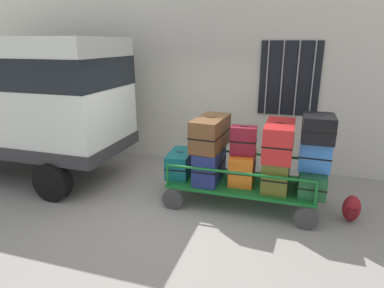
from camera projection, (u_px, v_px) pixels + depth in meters
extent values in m
plane|color=gray|center=(185.00, 207.00, 5.66)|extent=(40.00, 40.00, 0.00)
cube|color=beige|center=(221.00, 52.00, 7.16)|extent=(12.00, 0.30, 5.00)
cube|color=black|center=(289.00, 79.00, 6.73)|extent=(1.20, 0.04, 1.50)
cylinder|color=gray|center=(267.00, 78.00, 6.82)|extent=(0.03, 0.03, 1.50)
cylinder|color=gray|center=(282.00, 79.00, 6.74)|extent=(0.03, 0.03, 1.50)
cylinder|color=gray|center=(297.00, 79.00, 6.65)|extent=(0.03, 0.03, 1.50)
cylinder|color=gray|center=(313.00, 80.00, 6.57)|extent=(0.03, 0.03, 1.50)
cube|color=silver|center=(17.00, 93.00, 6.64)|extent=(4.37, 1.81, 2.16)
cube|color=black|center=(13.00, 70.00, 6.51)|extent=(4.39, 1.83, 0.55)
cube|color=#2D2D30|center=(24.00, 139.00, 6.93)|extent=(4.41, 1.85, 0.24)
cylinder|color=black|center=(52.00, 182.00, 5.83)|extent=(0.70, 0.22, 0.70)
cube|color=#146023|center=(242.00, 183.00, 5.71)|extent=(2.43, 1.08, 0.05)
cylinder|color=#383838|center=(306.00, 219.00, 4.95)|extent=(0.36, 0.06, 0.36)
cylinder|color=#383838|center=(305.00, 188.00, 5.97)|extent=(0.36, 0.06, 0.36)
cylinder|color=#383838|center=(172.00, 199.00, 5.56)|extent=(0.36, 0.06, 0.36)
cylinder|color=#383838|center=(192.00, 175.00, 6.58)|extent=(0.36, 0.06, 0.36)
cylinder|color=#146023|center=(316.00, 193.00, 4.86)|extent=(0.04, 0.04, 0.36)
cylinder|color=#146023|center=(313.00, 169.00, 5.77)|extent=(0.04, 0.04, 0.36)
cylinder|color=#146023|center=(168.00, 175.00, 5.52)|extent=(0.04, 0.04, 0.36)
cylinder|color=#146023|center=(186.00, 156.00, 6.44)|extent=(0.04, 0.04, 0.36)
cylinder|color=#146023|center=(237.00, 173.00, 5.14)|extent=(2.35, 0.04, 0.04)
cylinder|color=#146023|center=(247.00, 153.00, 6.05)|extent=(2.35, 0.04, 0.04)
cube|color=#0F5960|center=(180.00, 163.00, 5.99)|extent=(0.45, 0.78, 0.41)
cube|color=black|center=(180.00, 163.00, 5.99)|extent=(0.46, 0.80, 0.02)
cube|color=black|center=(180.00, 152.00, 5.93)|extent=(0.14, 0.04, 0.02)
cube|color=navy|center=(210.00, 164.00, 5.76)|extent=(0.41, 0.94, 0.56)
cube|color=black|center=(210.00, 164.00, 5.76)|extent=(0.42, 0.95, 0.02)
cube|color=black|center=(210.00, 149.00, 5.67)|extent=(0.14, 0.03, 0.02)
cube|color=brown|center=(210.00, 133.00, 5.60)|extent=(0.52, 0.98, 0.54)
cube|color=black|center=(210.00, 133.00, 5.60)|extent=(0.53, 0.99, 0.02)
cube|color=black|center=(211.00, 118.00, 5.52)|extent=(0.16, 0.04, 0.02)
cube|color=orange|center=(243.00, 167.00, 5.65)|extent=(0.41, 0.68, 0.51)
cube|color=black|center=(243.00, 167.00, 5.65)|extent=(0.42, 0.69, 0.02)
cube|color=black|center=(243.00, 154.00, 5.58)|extent=(0.14, 0.03, 0.02)
cube|color=maroon|center=(243.00, 141.00, 5.44)|extent=(0.44, 0.28, 0.48)
cube|color=black|center=(243.00, 141.00, 5.44)|extent=(0.45, 0.29, 0.02)
cube|color=black|center=(244.00, 127.00, 5.37)|extent=(0.15, 0.04, 0.02)
cube|color=#4C5119|center=(276.00, 172.00, 5.46)|extent=(0.43, 0.88, 0.51)
cube|color=black|center=(276.00, 172.00, 5.46)|extent=(0.44, 0.89, 0.02)
cube|color=black|center=(278.00, 157.00, 5.39)|extent=(0.14, 0.03, 0.02)
cube|color=#B21E1E|center=(279.00, 140.00, 5.33)|extent=(0.46, 0.97, 0.56)
cube|color=black|center=(279.00, 140.00, 5.33)|extent=(0.47, 0.98, 0.02)
cube|color=black|center=(280.00, 123.00, 5.25)|extent=(0.16, 0.03, 0.02)
cube|color=#194C28|center=(312.00, 180.00, 5.30)|extent=(0.43, 0.80, 0.37)
cube|color=black|center=(312.00, 180.00, 5.30)|extent=(0.44, 0.81, 0.02)
cube|color=black|center=(313.00, 170.00, 5.25)|extent=(0.14, 0.03, 0.02)
cube|color=#3372C6|center=(315.00, 155.00, 5.19)|extent=(0.49, 0.42, 0.47)
cube|color=black|center=(315.00, 155.00, 5.19)|extent=(0.50, 0.43, 0.02)
cube|color=black|center=(317.00, 141.00, 5.12)|extent=(0.16, 0.04, 0.02)
cube|color=black|center=(318.00, 128.00, 5.04)|extent=(0.47, 0.60, 0.40)
cube|color=black|center=(318.00, 128.00, 5.04)|extent=(0.48, 0.61, 0.02)
cube|color=black|center=(320.00, 116.00, 4.98)|extent=(0.16, 0.03, 0.02)
ellipsoid|color=maroon|center=(352.00, 208.00, 5.17)|extent=(0.27, 0.19, 0.44)
cube|color=maroon|center=(352.00, 214.00, 5.10)|extent=(0.14, 0.06, 0.15)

